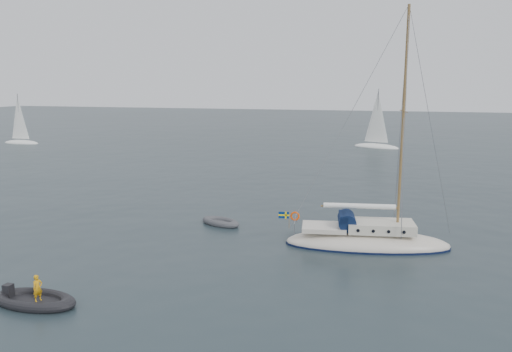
# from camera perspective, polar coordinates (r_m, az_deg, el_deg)

# --- Properties ---
(ground) EXTENTS (300.00, 300.00, 0.00)m
(ground) POSITION_cam_1_polar(r_m,az_deg,el_deg) (28.03, 5.61, -8.12)
(ground) COLOR black
(ground) RESTS_ON ground
(sailboat) EXTENTS (9.49, 2.84, 13.51)m
(sailboat) POSITION_cam_1_polar(r_m,az_deg,el_deg) (28.44, 12.64, -5.90)
(sailboat) COLOR beige
(sailboat) RESTS_ON ground
(dinghy) EXTENTS (2.87, 1.30, 0.41)m
(dinghy) POSITION_cam_1_polar(r_m,az_deg,el_deg) (32.28, -4.08, -5.26)
(dinghy) COLOR #47474C
(dinghy) RESTS_ON ground
(rib) EXTENTS (3.77, 1.71, 1.32)m
(rib) POSITION_cam_1_polar(r_m,az_deg,el_deg) (22.92, -24.01, -12.77)
(rib) COLOR black
(rib) RESTS_ON ground
(distant_yacht_a) EXTENTS (6.02, 3.21, 7.97)m
(distant_yacht_a) POSITION_cam_1_polar(r_m,az_deg,el_deg) (84.08, -25.43, 5.68)
(distant_yacht_a) COLOR white
(distant_yacht_a) RESTS_ON ground
(distant_yacht_c) EXTENTS (6.64, 3.54, 8.80)m
(distant_yacht_c) POSITION_cam_1_polar(r_m,az_deg,el_deg) (72.90, 13.66, 6.10)
(distant_yacht_c) COLOR white
(distant_yacht_c) RESTS_ON ground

